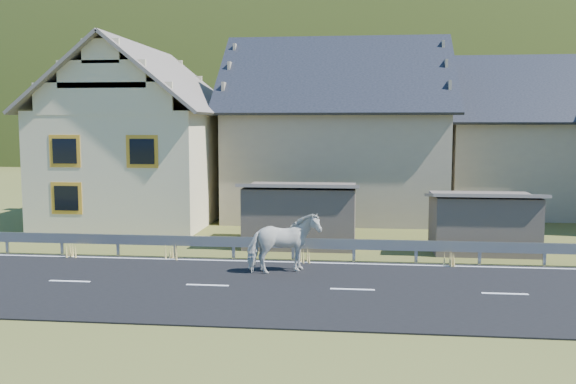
# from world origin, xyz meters

# --- Properties ---
(ground) EXTENTS (160.00, 160.00, 0.00)m
(ground) POSITION_xyz_m (0.00, 0.00, 0.00)
(ground) COLOR #3C3F15
(ground) RESTS_ON ground
(road) EXTENTS (60.00, 7.00, 0.04)m
(road) POSITION_xyz_m (0.00, 0.00, 0.02)
(road) COLOR black
(road) RESTS_ON ground
(lane_markings) EXTENTS (60.00, 6.60, 0.01)m
(lane_markings) POSITION_xyz_m (0.00, 0.00, 0.04)
(lane_markings) COLOR silver
(lane_markings) RESTS_ON road
(guardrail) EXTENTS (28.10, 0.09, 0.75)m
(guardrail) POSITION_xyz_m (-0.00, 3.68, 0.56)
(guardrail) COLOR #93969B
(guardrail) RESTS_ON ground
(shed_left) EXTENTS (4.30, 3.30, 2.40)m
(shed_left) POSITION_xyz_m (-2.00, 6.50, 1.10)
(shed_left) COLOR brown
(shed_left) RESTS_ON ground
(shed_right) EXTENTS (3.80, 2.90, 2.20)m
(shed_right) POSITION_xyz_m (4.50, 6.00, 1.00)
(shed_right) COLOR brown
(shed_right) RESTS_ON ground
(house_cream) EXTENTS (7.80, 9.80, 8.30)m
(house_cream) POSITION_xyz_m (-10.00, 12.00, 4.36)
(house_cream) COLOR beige
(house_cream) RESTS_ON ground
(house_stone_a) EXTENTS (10.80, 9.80, 8.90)m
(house_stone_a) POSITION_xyz_m (-1.00, 15.00, 4.63)
(house_stone_a) COLOR gray
(house_stone_a) RESTS_ON ground
(house_stone_b) EXTENTS (9.80, 8.80, 8.10)m
(house_stone_b) POSITION_xyz_m (9.00, 17.00, 4.24)
(house_stone_b) COLOR gray
(house_stone_b) RESTS_ON ground
(mountain) EXTENTS (440.00, 280.00, 260.00)m
(mountain) POSITION_xyz_m (5.00, 180.00, -20.00)
(mountain) COLOR #22330E
(mountain) RESTS_ON ground
(conifer_patch) EXTENTS (76.00, 50.00, 28.00)m
(conifer_patch) POSITION_xyz_m (-55.00, 110.00, 6.00)
(conifer_patch) COLOR black
(conifer_patch) RESTS_ON ground
(horse) EXTENTS (1.77, 2.34, 1.80)m
(horse) POSITION_xyz_m (-2.08, 1.74, 0.94)
(horse) COLOR beige
(horse) RESTS_ON road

